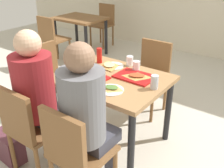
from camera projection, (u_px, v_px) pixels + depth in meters
ground_plane at (112, 140)px, 2.76m from camera, size 10.00×10.00×0.02m
main_table at (112, 87)px, 2.48m from camera, size 1.01×0.81×0.72m
chair_near_left at (29, 126)px, 2.09m from camera, size 0.40×0.40×0.86m
chair_near_right at (75, 151)px, 1.82m from camera, size 0.40×0.40×0.86m
chair_far_side at (151, 71)px, 3.10m from camera, size 0.40×0.40×0.86m
chair_left_end at (50, 75)px, 3.00m from camera, size 0.40×0.40×0.86m
person_in_red at (39, 93)px, 2.09m from camera, size 0.32×0.42×1.27m
person_in_brown_jacket at (86, 113)px, 1.82m from camera, size 0.32×0.42×1.27m
tray_red_near at (88, 77)px, 2.42m from camera, size 0.39×0.30×0.02m
tray_red_far at (135, 77)px, 2.43m from camera, size 0.36×0.26×0.02m
paper_plate_center at (113, 66)px, 2.68m from camera, size 0.22×0.22×0.01m
paper_plate_near_edge at (111, 90)px, 2.19m from camera, size 0.22×0.22×0.01m
pizza_slice_a at (86, 74)px, 2.44m from camera, size 0.28×0.25×0.02m
pizza_slice_b at (137, 76)px, 2.40m from camera, size 0.25×0.22×0.02m
pizza_slice_c at (109, 65)px, 2.66m from camera, size 0.27×0.27×0.02m
pizza_slice_d at (112, 88)px, 2.20m from camera, size 0.19×0.15×0.02m
plastic_cup_a at (130, 61)px, 2.68m from camera, size 0.07×0.07×0.10m
plastic_cup_b at (90, 86)px, 2.15m from camera, size 0.07×0.07×0.10m
plastic_cup_c at (84, 61)px, 2.67m from camera, size 0.07×0.07×0.10m
plastic_cup_d at (136, 66)px, 2.55m from camera, size 0.07×0.07×0.10m
soda_can at (154, 82)px, 2.20m from camera, size 0.07×0.07×0.12m
condiment_bottle at (99, 55)px, 2.74m from camera, size 0.06×0.06×0.16m
foil_bundle at (76, 63)px, 2.63m from camera, size 0.10×0.10×0.10m
handbag at (9, 147)px, 2.43m from camera, size 0.33×0.18×0.28m
background_table at (80, 24)px, 4.93m from camera, size 0.90×0.70×0.72m
background_chair_near at (51, 37)px, 4.44m from camera, size 0.40×0.40×0.86m
background_chair_far at (104, 22)px, 5.51m from camera, size 0.40×0.40×0.86m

